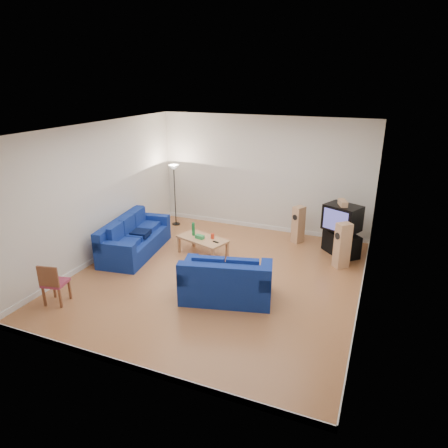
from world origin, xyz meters
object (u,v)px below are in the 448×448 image
at_px(sofa_three_seat, 133,240).
at_px(television, 342,218).
at_px(tv_stand, 341,243).
at_px(sofa_loveseat, 226,284).
at_px(coffee_table, 203,240).

xyz_separation_m(sofa_three_seat, television, (4.76, 1.84, 0.64)).
height_order(tv_stand, television, television).
distance_m(sofa_three_seat, sofa_loveseat, 3.21).
distance_m(sofa_loveseat, television, 3.58).
distance_m(coffee_table, tv_stand, 3.42).
relative_size(sofa_three_seat, television, 2.43).
distance_m(sofa_three_seat, tv_stand, 5.15).
bearing_deg(television, coffee_table, -131.82).
height_order(sofa_three_seat, sofa_loveseat, sofa_loveseat).
bearing_deg(coffee_table, sofa_three_seat, -162.90).
bearing_deg(sofa_three_seat, tv_stand, 103.20).
distance_m(tv_stand, television, 0.68).
xyz_separation_m(coffee_table, television, (3.10, 1.33, 0.57)).
relative_size(sofa_loveseat, coffee_table, 1.43).
bearing_deg(tv_stand, television, -91.89).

